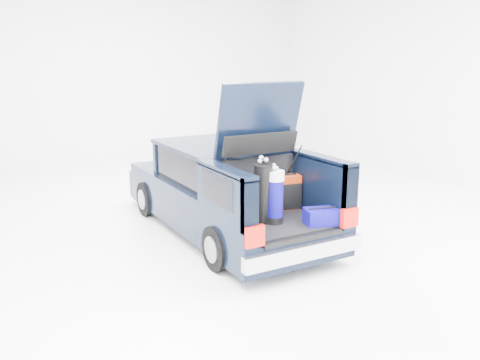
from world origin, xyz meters
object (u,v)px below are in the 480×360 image
black_golf_bag (263,193)px  blue_golf_bag (275,196)px  car (222,190)px  red_suitcase (289,192)px  blue_duffel (322,216)px

black_golf_bag → blue_golf_bag: black_golf_bag is taller
car → red_suitcase: 1.31m
blue_duffel → car: bearing=119.1°
car → blue_duffel: (0.47, -2.01, 0.04)m
blue_golf_bag → blue_duffel: bearing=-39.9°
car → red_suitcase: (0.50, -1.19, 0.18)m
car → blue_duffel: 2.06m
black_golf_bag → red_suitcase: bearing=37.7°
black_golf_bag → blue_golf_bag: bearing=-25.2°
car → blue_golf_bag: (-0.05, -1.65, 0.30)m
blue_golf_bag → blue_duffel: 0.69m
blue_golf_bag → black_golf_bag: bearing=139.3°
car → black_golf_bag: 1.60m
black_golf_bag → blue_golf_bag: 0.17m
red_suitcase → black_golf_bag: black_golf_bag is taller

